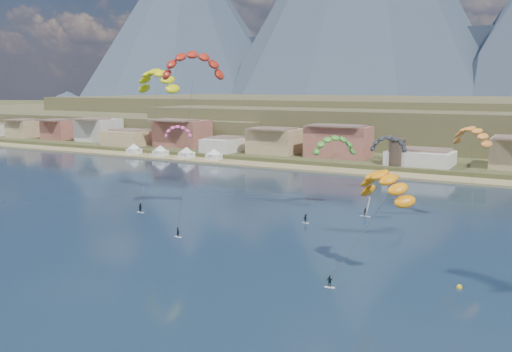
# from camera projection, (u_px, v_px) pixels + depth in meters

# --- Properties ---
(ground) EXTENTS (2400.00, 2400.00, 0.00)m
(ground) POSITION_uv_depth(u_px,v_px,m) (145.00, 279.00, 76.46)
(ground) COLOR #0E1C32
(ground) RESTS_ON ground
(beach) EXTENTS (2200.00, 12.00, 0.90)m
(beach) POSITION_uv_depth(u_px,v_px,m) (373.00, 173.00, 167.98)
(beach) COLOR tan
(beach) RESTS_ON ground
(land) EXTENTS (2200.00, 900.00, 4.00)m
(land) POSITION_uv_depth(u_px,v_px,m) (506.00, 113.00, 560.19)
(land) COLOR brown
(land) RESTS_ON ground
(foothills) EXTENTS (940.00, 210.00, 18.00)m
(foothills) POSITION_uv_depth(u_px,v_px,m) (497.00, 123.00, 265.11)
(foothills) COLOR brown
(foothills) RESTS_ON ground
(town) EXTENTS (400.00, 24.00, 12.00)m
(town) POSITION_uv_depth(u_px,v_px,m) (279.00, 138.00, 199.65)
(town) COLOR silver
(town) RESTS_ON ground
(watchtower) EXTENTS (5.82, 5.82, 8.60)m
(watchtower) POSITION_uv_depth(u_px,v_px,m) (397.00, 152.00, 171.52)
(watchtower) COLOR #47382D
(watchtower) RESTS_ON ground
(beach_tents) EXTENTS (43.40, 6.40, 5.00)m
(beach_tents) POSITION_uv_depth(u_px,v_px,m) (173.00, 149.00, 203.83)
(beach_tents) COLOR white
(beach_tents) RESTS_ON ground
(kitesurfer_red) EXTENTS (13.00, 15.88, 34.32)m
(kitesurfer_red) POSITION_uv_depth(u_px,v_px,m) (193.00, 61.00, 103.20)
(kitesurfer_red) COLOR silver
(kitesurfer_red) RESTS_ON ground
(kitesurfer_yellow) EXTENTS (13.48, 18.24, 32.74)m
(kitesurfer_yellow) POSITION_uv_depth(u_px,v_px,m) (158.00, 78.00, 127.15)
(kitesurfer_yellow) COLOR silver
(kitesurfer_yellow) RESTS_ON ground
(kitesurfer_orange) EXTENTS (10.93, 13.16, 17.11)m
(kitesurfer_orange) POSITION_uv_depth(u_px,v_px,m) (386.00, 181.00, 75.71)
(kitesurfer_orange) COLOR silver
(kitesurfer_orange) RESTS_ON ground
(kitesurfer_green) EXTENTS (9.93, 18.46, 19.30)m
(kitesurfer_green) POSITION_uv_depth(u_px,v_px,m) (334.00, 143.00, 117.09)
(kitesurfer_green) COLOR silver
(kitesurfer_green) RESTS_ON ground
(distant_kite_pink) EXTENTS (8.26, 7.31, 17.83)m
(distant_kite_pink) POSITION_uv_depth(u_px,v_px,m) (178.00, 129.00, 147.75)
(distant_kite_pink) COLOR #262626
(distant_kite_pink) RESTS_ON ground
(distant_kite_dark) EXTENTS (9.95, 6.84, 16.52)m
(distant_kite_dark) POSITION_uv_depth(u_px,v_px,m) (389.00, 141.00, 136.05)
(distant_kite_dark) COLOR #262626
(distant_kite_dark) RESTS_ON ground
(distant_kite_orange) EXTENTS (8.92, 7.77, 20.47)m
(distant_kite_orange) POSITION_uv_depth(u_px,v_px,m) (472.00, 133.00, 104.92)
(distant_kite_orange) COLOR #262626
(distant_kite_orange) RESTS_ON ground
(windsurfer) EXTENTS (2.29, 2.51, 3.93)m
(windsurfer) POSITION_uv_depth(u_px,v_px,m) (366.00, 211.00, 113.20)
(windsurfer) COLOR silver
(windsurfer) RESTS_ON ground
(buoy) EXTENTS (0.78, 0.78, 0.78)m
(buoy) POSITION_uv_depth(u_px,v_px,m) (459.00, 287.00, 73.06)
(buoy) COLOR gold
(buoy) RESTS_ON ground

